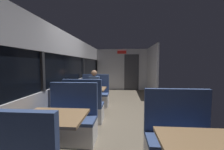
# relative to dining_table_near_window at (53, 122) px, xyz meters

# --- Properties ---
(ground_plane) EXTENTS (3.30, 9.20, 0.02)m
(ground_plane) POSITION_rel_dining_table_near_window_xyz_m (0.89, 2.09, -0.65)
(ground_plane) COLOR #665B4C
(carriage_window_panel_left) EXTENTS (0.09, 8.48, 2.30)m
(carriage_window_panel_left) POSITION_rel_dining_table_near_window_xyz_m (-0.56, 2.09, 0.47)
(carriage_window_panel_left) COLOR #B2B2B7
(carriage_window_panel_left) RESTS_ON ground_plane
(carriage_end_bulkhead) EXTENTS (2.90, 0.11, 2.30)m
(carriage_end_bulkhead) POSITION_rel_dining_table_near_window_xyz_m (0.95, 6.28, 0.50)
(carriage_end_bulkhead) COLOR #B2B2B7
(carriage_end_bulkhead) RESTS_ON ground_plane
(carriage_aisle_panel_right) EXTENTS (0.08, 2.40, 2.30)m
(carriage_aisle_panel_right) POSITION_rel_dining_table_near_window_xyz_m (2.34, 5.09, 0.51)
(carriage_aisle_panel_right) COLOR #B2B2B7
(carriage_aisle_panel_right) RESTS_ON ground_plane
(dining_table_near_window) EXTENTS (0.90, 0.70, 0.74)m
(dining_table_near_window) POSITION_rel_dining_table_near_window_xyz_m (0.00, 0.00, 0.00)
(dining_table_near_window) COLOR #9E9EA3
(dining_table_near_window) RESTS_ON ground_plane
(bench_near_window_facing_entry) EXTENTS (0.95, 0.50, 1.10)m
(bench_near_window_facing_entry) POSITION_rel_dining_table_near_window_xyz_m (0.00, 0.70, -0.31)
(bench_near_window_facing_entry) COLOR silver
(bench_near_window_facing_entry) RESTS_ON ground_plane
(dining_table_mid_window) EXTENTS (0.90, 0.70, 0.74)m
(dining_table_mid_window) POSITION_rel_dining_table_near_window_xyz_m (0.00, 2.32, 0.00)
(dining_table_mid_window) COLOR #9E9EA3
(dining_table_mid_window) RESTS_ON ground_plane
(bench_mid_window_facing_end) EXTENTS (0.95, 0.50, 1.10)m
(bench_mid_window_facing_end) POSITION_rel_dining_table_near_window_xyz_m (0.00, 1.62, -0.31)
(bench_mid_window_facing_end) COLOR silver
(bench_mid_window_facing_end) RESTS_ON ground_plane
(bench_mid_window_facing_entry) EXTENTS (0.95, 0.50, 1.10)m
(bench_mid_window_facing_entry) POSITION_rel_dining_table_near_window_xyz_m (0.00, 3.01, -0.31)
(bench_mid_window_facing_entry) COLOR silver
(bench_mid_window_facing_entry) RESTS_ON ground_plane
(bench_front_aisle_facing_entry) EXTENTS (0.95, 0.50, 1.10)m
(bench_front_aisle_facing_entry) POSITION_rel_dining_table_near_window_xyz_m (1.79, 0.10, -0.31)
(bench_front_aisle_facing_entry) COLOR silver
(bench_front_aisle_facing_entry) RESTS_ON ground_plane
(seated_passenger) EXTENTS (0.47, 0.55, 1.26)m
(seated_passenger) POSITION_rel_dining_table_near_window_xyz_m (0.00, 2.94, -0.10)
(seated_passenger) COLOR #26262D
(seated_passenger) RESTS_ON ground_plane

